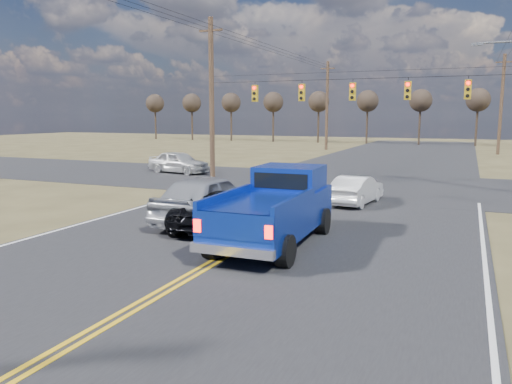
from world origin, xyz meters
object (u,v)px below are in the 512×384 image
at_px(dgrey_car_queue, 283,181).
at_px(white_car_queue, 356,190).
at_px(pickup_truck, 275,208).
at_px(black_suv, 221,209).
at_px(cross_car_west, 179,162).
at_px(silver_suv, 208,198).

bearing_deg(dgrey_car_queue, white_car_queue, 163.78).
height_order(pickup_truck, black_suv, pickup_truck).
distance_m(black_suv, cross_car_west, 17.46).
bearing_deg(white_car_queue, dgrey_car_queue, -18.04).
height_order(white_car_queue, dgrey_car_queue, white_car_queue).
bearing_deg(silver_suv, white_car_queue, -123.88).
bearing_deg(black_suv, white_car_queue, -123.18).
height_order(silver_suv, black_suv, silver_suv).
height_order(pickup_truck, white_car_queue, pickup_truck).
distance_m(silver_suv, white_car_queue, 7.46).
bearing_deg(black_suv, dgrey_car_queue, -91.02).
xyz_separation_m(pickup_truck, black_suv, (-2.55, 1.28, -0.44)).
xyz_separation_m(white_car_queue, dgrey_car_queue, (-4.22, 1.94, -0.05)).
height_order(black_suv, cross_car_west, cross_car_west).
bearing_deg(cross_car_west, pickup_truck, -129.84).
height_order(pickup_truck, silver_suv, pickup_truck).
xyz_separation_m(silver_suv, white_car_queue, (4.27, 6.11, -0.28)).
relative_size(silver_suv, cross_car_west, 1.21).
bearing_deg(silver_suv, cross_car_west, -53.30).
bearing_deg(white_car_queue, pickup_truck, 90.54).
height_order(pickup_truck, cross_car_west, pickup_truck).
bearing_deg(black_suv, cross_car_west, -59.68).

